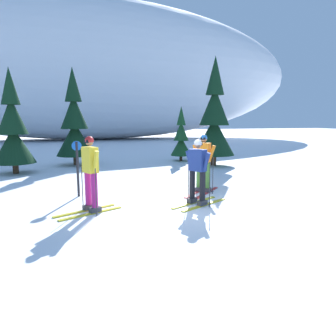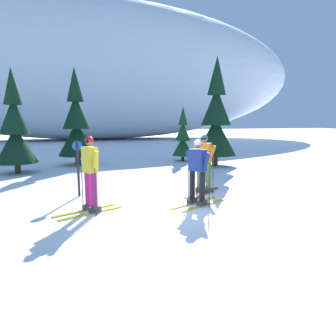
{
  "view_description": "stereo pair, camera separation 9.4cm",
  "coord_description": "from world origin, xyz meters",
  "px_view_note": "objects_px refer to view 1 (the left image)",
  "views": [
    {
      "loc": [
        -2.4,
        -7.53,
        2.25
      ],
      "look_at": [
        0.1,
        0.41,
        0.95
      ],
      "focal_mm": 33.37,
      "sensor_mm": 36.0,
      "label": 1
    },
    {
      "loc": [
        -2.31,
        -7.56,
        2.25
      ],
      "look_at": [
        0.1,
        0.41,
        0.95
      ],
      "focal_mm": 33.37,
      "sensor_mm": 36.0,
      "label": 2
    }
  ],
  "objects_px": {
    "pine_tree_center_left": "(74,125)",
    "pine_tree_center_right": "(181,138)",
    "skier_navy_jacket": "(198,171)",
    "pine_tree_far_left": "(13,130)",
    "skier_orange_jacket": "(203,163)",
    "skier_yellow_jacket": "(90,173)",
    "trail_marker_post": "(77,166)",
    "pine_tree_far_right": "(214,121)"
  },
  "relations": [
    {
      "from": "pine_tree_center_left",
      "to": "pine_tree_center_right",
      "type": "height_order",
      "value": "pine_tree_center_left"
    },
    {
      "from": "skier_navy_jacket",
      "to": "pine_tree_far_left",
      "type": "xyz_separation_m",
      "value": [
        -5.38,
        6.84,
        0.9
      ]
    },
    {
      "from": "skier_orange_jacket",
      "to": "skier_yellow_jacket",
      "type": "bearing_deg",
      "value": -162.23
    },
    {
      "from": "skier_yellow_jacket",
      "to": "trail_marker_post",
      "type": "height_order",
      "value": "skier_yellow_jacket"
    },
    {
      "from": "pine_tree_center_right",
      "to": "pine_tree_far_right",
      "type": "relative_size",
      "value": 0.57
    },
    {
      "from": "pine_tree_center_left",
      "to": "skier_yellow_jacket",
      "type": "bearing_deg",
      "value": -88.79
    },
    {
      "from": "pine_tree_far_left",
      "to": "pine_tree_center_left",
      "type": "relative_size",
      "value": 0.92
    },
    {
      "from": "skier_yellow_jacket",
      "to": "skier_orange_jacket",
      "type": "relative_size",
      "value": 1.03
    },
    {
      "from": "skier_orange_jacket",
      "to": "trail_marker_post",
      "type": "bearing_deg",
      "value": 170.47
    },
    {
      "from": "pine_tree_far_left",
      "to": "pine_tree_far_right",
      "type": "xyz_separation_m",
      "value": [
        8.96,
        -0.37,
        0.36
      ]
    },
    {
      "from": "pine_tree_far_left",
      "to": "pine_tree_center_right",
      "type": "xyz_separation_m",
      "value": [
        8.01,
        1.73,
        -0.58
      ]
    },
    {
      "from": "pine_tree_center_right",
      "to": "pine_tree_far_right",
      "type": "bearing_deg",
      "value": -65.71
    },
    {
      "from": "pine_tree_far_left",
      "to": "pine_tree_center_left",
      "type": "bearing_deg",
      "value": 36.1
    },
    {
      "from": "skier_navy_jacket",
      "to": "trail_marker_post",
      "type": "distance_m",
      "value": 3.54
    },
    {
      "from": "skier_yellow_jacket",
      "to": "trail_marker_post",
      "type": "relative_size",
      "value": 1.14
    },
    {
      "from": "skier_navy_jacket",
      "to": "pine_tree_center_left",
      "type": "relative_size",
      "value": 0.37
    },
    {
      "from": "skier_navy_jacket",
      "to": "skier_orange_jacket",
      "type": "height_order",
      "value": "skier_orange_jacket"
    },
    {
      "from": "skier_yellow_jacket",
      "to": "pine_tree_center_left",
      "type": "distance_m",
      "value": 8.52
    },
    {
      "from": "pine_tree_center_right",
      "to": "trail_marker_post",
      "type": "xyz_separation_m",
      "value": [
        -5.61,
        -6.65,
        -0.32
      ]
    },
    {
      "from": "skier_yellow_jacket",
      "to": "skier_navy_jacket",
      "type": "bearing_deg",
      "value": -3.93
    },
    {
      "from": "skier_yellow_jacket",
      "to": "skier_orange_jacket",
      "type": "xyz_separation_m",
      "value": [
        3.46,
        1.11,
        -0.05
      ]
    },
    {
      "from": "skier_orange_jacket",
      "to": "pine_tree_far_right",
      "type": "relative_size",
      "value": 0.34
    },
    {
      "from": "skier_orange_jacket",
      "to": "pine_tree_center_right",
      "type": "relative_size",
      "value": 0.61
    },
    {
      "from": "skier_yellow_jacket",
      "to": "pine_tree_far_right",
      "type": "bearing_deg",
      "value": 44.92
    },
    {
      "from": "skier_orange_jacket",
      "to": "pine_tree_far_left",
      "type": "height_order",
      "value": "pine_tree_far_left"
    },
    {
      "from": "skier_orange_jacket",
      "to": "skier_navy_jacket",
      "type": "bearing_deg",
      "value": -119.71
    },
    {
      "from": "skier_navy_jacket",
      "to": "skier_orange_jacket",
      "type": "bearing_deg",
      "value": 60.29
    },
    {
      "from": "skier_yellow_jacket",
      "to": "trail_marker_post",
      "type": "bearing_deg",
      "value": 98.37
    },
    {
      "from": "skier_orange_jacket",
      "to": "trail_marker_post",
      "type": "height_order",
      "value": "skier_orange_jacket"
    },
    {
      "from": "pine_tree_center_left",
      "to": "pine_tree_center_right",
      "type": "xyz_separation_m",
      "value": [
        5.53,
        -0.08,
        -0.75
      ]
    },
    {
      "from": "pine_tree_center_right",
      "to": "pine_tree_far_right",
      "type": "height_order",
      "value": "pine_tree_far_right"
    },
    {
      "from": "pine_tree_center_left",
      "to": "pine_tree_far_right",
      "type": "bearing_deg",
      "value": -18.55
    },
    {
      "from": "skier_orange_jacket",
      "to": "pine_tree_far_right",
      "type": "xyz_separation_m",
      "value": [
        2.84,
        5.17,
        1.25
      ]
    },
    {
      "from": "skier_orange_jacket",
      "to": "pine_tree_center_right",
      "type": "height_order",
      "value": "pine_tree_center_right"
    },
    {
      "from": "skier_navy_jacket",
      "to": "pine_tree_far_left",
      "type": "height_order",
      "value": "pine_tree_far_left"
    },
    {
      "from": "skier_yellow_jacket",
      "to": "skier_navy_jacket",
      "type": "distance_m",
      "value": 2.73
    },
    {
      "from": "skier_navy_jacket",
      "to": "pine_tree_far_right",
      "type": "xyz_separation_m",
      "value": [
        3.58,
        6.47,
        1.27
      ]
    },
    {
      "from": "pine_tree_center_left",
      "to": "skier_navy_jacket",
      "type": "bearing_deg",
      "value": -71.45
    },
    {
      "from": "pine_tree_center_left",
      "to": "trail_marker_post",
      "type": "distance_m",
      "value": 6.81
    },
    {
      "from": "skier_orange_jacket",
      "to": "pine_tree_far_left",
      "type": "distance_m",
      "value": 8.3
    },
    {
      "from": "skier_navy_jacket",
      "to": "skier_orange_jacket",
      "type": "xyz_separation_m",
      "value": [
        0.74,
        1.3,
        0.01
      ]
    },
    {
      "from": "pine_tree_far_left",
      "to": "pine_tree_center_right",
      "type": "height_order",
      "value": "pine_tree_far_left"
    }
  ]
}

